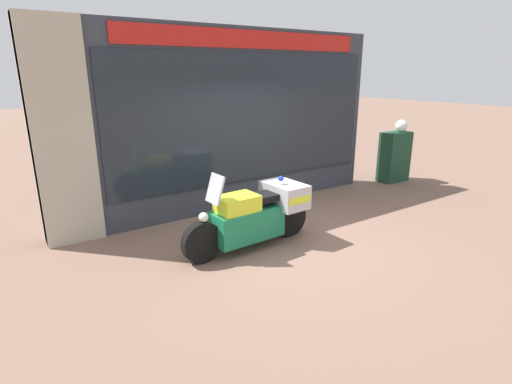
% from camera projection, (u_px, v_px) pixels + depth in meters
% --- Properties ---
extents(ground_plane, '(60.00, 60.00, 0.00)m').
position_uv_depth(ground_plane, '(291.00, 238.00, 6.60)').
color(ground_plane, '#7A5B4C').
extents(shop_building, '(6.77, 0.55, 3.44)m').
position_uv_depth(shop_building, '(209.00, 123.00, 7.47)').
color(shop_building, '#333842').
rests_on(shop_building, ground).
extents(window_display, '(5.46, 0.30, 2.10)m').
position_uv_depth(window_display, '(244.00, 180.00, 8.26)').
color(window_display, slate).
rests_on(window_display, ground).
extents(paramedic_motorcycle, '(2.27, 0.78, 1.26)m').
position_uv_depth(paramedic_motorcycle, '(257.00, 213.00, 6.19)').
color(paramedic_motorcycle, black).
rests_on(paramedic_motorcycle, ground).
extents(utility_cabinet, '(0.76, 0.42, 1.23)m').
position_uv_depth(utility_cabinet, '(394.00, 157.00, 9.88)').
color(utility_cabinet, '#193D28').
rests_on(utility_cabinet, ground).
extents(white_helmet, '(0.29, 0.29, 0.29)m').
position_uv_depth(white_helmet, '(402.00, 126.00, 9.70)').
color(white_helmet, white).
rests_on(white_helmet, utility_cabinet).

